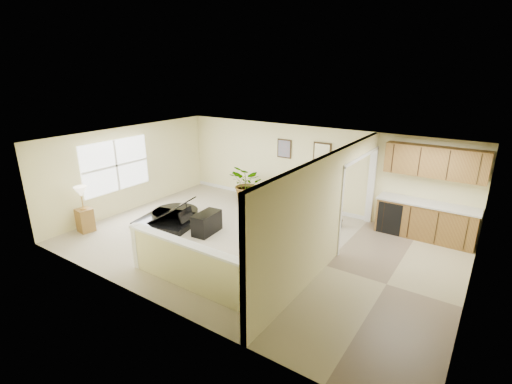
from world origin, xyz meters
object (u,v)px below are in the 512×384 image
Objects in this scene: piano at (170,201)px; loveseat at (304,202)px; palm_plant at (248,184)px; small_plant at (337,219)px; accent_table at (282,192)px; lamp_stand at (84,213)px; piano_bench at (207,223)px.

piano is 1.29× the size of loveseat.
small_plant is at bearing -4.04° from palm_plant.
accent_table is 1.13m from palm_plant.
lamp_stand is at bearing -118.41° from palm_plant.
palm_plant is (-1.87, -0.28, 0.31)m from loveseat.
piano is 3.97× the size of small_plant.
accent_table reaches higher than piano_bench.
lamp_stand is (-2.72, -1.70, 0.25)m from piano_bench.
accent_table is (-0.76, -0.04, 0.19)m from loveseat.
piano reaches higher than accent_table.
palm_plant is 2.67× the size of small_plant.
small_plant is at bearing -12.92° from accent_table.
piano_bench is at bearing -12.05° from piano.
piano is 2.20m from lamp_stand.
piano_bench is 0.61× the size of palm_plant.
piano_bench is 3.21m from lamp_stand.
piano_bench is 2.55m from palm_plant.
lamp_stand is at bearing -143.56° from small_plant.
palm_plant reaches higher than piano_bench.
lamp_stand is at bearing -148.03° from piano_bench.
accent_table is (0.65, 2.73, 0.21)m from piano_bench.
palm_plant is at bearing 100.29° from piano_bench.
piano_bench reaches higher than small_plant.
lamp_stand reaches higher than piano_bench.
piano is 1.49× the size of palm_plant.
lamp_stand is at bearing -141.44° from piano.
lamp_stand is (-5.38, -3.97, 0.30)m from small_plant.
small_plant is 0.42× the size of lamp_stand.
piano is 1.36m from piano_bench.
small_plant is (1.24, -0.50, -0.07)m from loveseat.
small_plant is (2.01, -0.46, -0.27)m from accent_table.
piano is 2.70× the size of accent_table.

